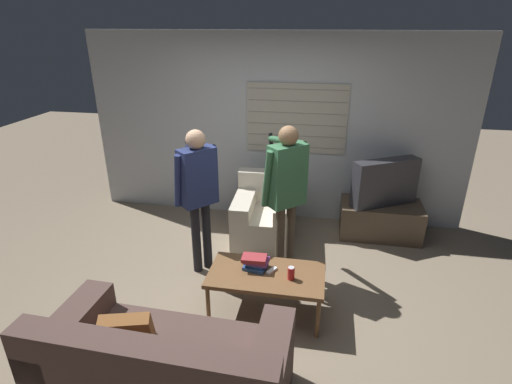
% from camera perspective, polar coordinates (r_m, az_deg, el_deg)
% --- Properties ---
extents(ground_plane, '(16.00, 16.00, 0.00)m').
position_cam_1_polar(ground_plane, '(4.29, -1.51, -14.94)').
color(ground_plane, '#7F705B').
extents(wall_back, '(5.20, 0.08, 2.55)m').
position_cam_1_polar(wall_back, '(5.54, 2.74, 8.91)').
color(wall_back, '#ADB2B7').
rests_on(wall_back, ground_plane).
extents(couch_blue, '(1.78, 0.92, 0.86)m').
position_cam_1_polar(couch_blue, '(3.22, -12.99, -23.77)').
color(couch_blue, '#4C3833').
rests_on(couch_blue, ground_plane).
extents(armchair_beige, '(0.81, 0.92, 0.83)m').
position_cam_1_polar(armchair_beige, '(5.20, 1.31, -3.30)').
color(armchair_beige, beige).
rests_on(armchair_beige, ground_plane).
extents(coffee_table, '(1.10, 0.59, 0.45)m').
position_cam_1_polar(coffee_table, '(3.88, 1.49, -12.03)').
color(coffee_table, brown).
rests_on(coffee_table, ground_plane).
extents(tv_stand, '(1.03, 0.56, 0.45)m').
position_cam_1_polar(tv_stand, '(5.55, 17.30, -3.77)').
color(tv_stand, '#4C3D2D').
rests_on(tv_stand, ground_plane).
extents(tv, '(0.86, 0.60, 0.60)m').
position_cam_1_polar(tv, '(5.35, 17.94, 1.30)').
color(tv, '#2D2D33').
rests_on(tv, tv_stand).
extents(person_left_standing, '(0.52, 0.78, 1.65)m').
position_cam_1_polar(person_left_standing, '(4.30, -8.32, 0.98)').
color(person_left_standing, black).
rests_on(person_left_standing, ground_plane).
extents(person_right_standing, '(0.50, 0.83, 1.71)m').
position_cam_1_polar(person_right_standing, '(4.14, 4.31, 1.00)').
color(person_right_standing, '#4C4233').
rests_on(person_right_standing, ground_plane).
extents(book_stack, '(0.26, 0.21, 0.14)m').
position_cam_1_polar(book_stack, '(3.89, -0.05, -9.97)').
color(book_stack, '#284C89').
rests_on(book_stack, coffee_table).
extents(soda_can, '(0.07, 0.07, 0.13)m').
position_cam_1_polar(soda_can, '(3.76, 5.03, -11.48)').
color(soda_can, red).
rests_on(soda_can, coffee_table).
extents(spare_remote, '(0.10, 0.13, 0.02)m').
position_cam_1_polar(spare_remote, '(3.87, 2.27, -11.15)').
color(spare_remote, white).
rests_on(spare_remote, coffee_table).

